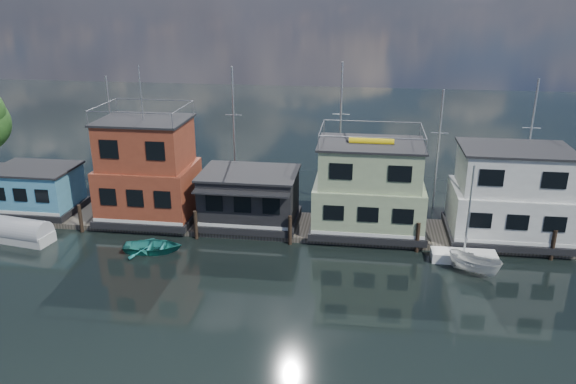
# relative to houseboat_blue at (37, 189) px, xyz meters

# --- Properties ---
(ground) EXTENTS (160.00, 160.00, 0.00)m
(ground) POSITION_rel_houseboat_blue_xyz_m (18.00, -12.00, -2.21)
(ground) COLOR black
(ground) RESTS_ON ground
(dock) EXTENTS (48.00, 5.00, 0.40)m
(dock) POSITION_rel_houseboat_blue_xyz_m (18.00, 0.00, -2.01)
(dock) COLOR #595147
(dock) RESTS_ON ground
(houseboat_blue) EXTENTS (6.40, 4.90, 3.66)m
(houseboat_blue) POSITION_rel_houseboat_blue_xyz_m (0.00, 0.00, 0.00)
(houseboat_blue) COLOR black
(houseboat_blue) RESTS_ON dock
(houseboat_red) EXTENTS (7.40, 5.90, 11.86)m
(houseboat_red) POSITION_rel_houseboat_blue_xyz_m (9.50, 0.00, 1.90)
(houseboat_red) COLOR black
(houseboat_red) RESTS_ON dock
(houseboat_dark) EXTENTS (7.40, 6.10, 4.06)m
(houseboat_dark) POSITION_rel_houseboat_blue_xyz_m (17.50, -0.02, 0.21)
(houseboat_dark) COLOR black
(houseboat_dark) RESTS_ON dock
(houseboat_green) EXTENTS (8.40, 5.90, 7.03)m
(houseboat_green) POSITION_rel_houseboat_blue_xyz_m (26.50, 0.00, 1.34)
(houseboat_green) COLOR black
(houseboat_green) RESTS_ON dock
(houseboat_white) EXTENTS (8.40, 5.90, 6.66)m
(houseboat_white) POSITION_rel_houseboat_blue_xyz_m (36.50, 0.00, 1.33)
(houseboat_white) COLOR black
(houseboat_white) RESTS_ON dock
(pilings) EXTENTS (42.28, 0.28, 2.20)m
(pilings) POSITION_rel_houseboat_blue_xyz_m (17.67, -2.80, -1.11)
(pilings) COLOR #2D2116
(pilings) RESTS_ON ground
(background_masts) EXTENTS (36.40, 0.16, 12.00)m
(background_masts) POSITION_rel_houseboat_blue_xyz_m (22.76, 6.00, 3.35)
(background_masts) COLOR silver
(background_masts) RESTS_ON ground
(dinghy_teal) EXTENTS (4.45, 3.47, 0.84)m
(dinghy_teal) POSITION_rel_houseboat_blue_xyz_m (11.63, -5.38, -1.78)
(dinghy_teal) COLOR #238079
(dinghy_teal) RESTS_ON ground
(tarp_runabout) EXTENTS (4.91, 2.58, 1.90)m
(tarp_runabout) POSITION_rel_houseboat_blue_xyz_m (1.44, -5.00, -1.50)
(tarp_runabout) COLOR beige
(tarp_runabout) RESTS_ON ground
(motorboat) EXTENTS (3.71, 3.06, 1.37)m
(motorboat) POSITION_rel_houseboat_blue_xyz_m (33.44, -5.59, -1.52)
(motorboat) COLOR silver
(motorboat) RESTS_ON ground
(day_sailer) EXTENTS (4.32, 1.47, 6.80)m
(day_sailer) POSITION_rel_houseboat_blue_xyz_m (33.04, -3.82, -1.80)
(day_sailer) COLOR white
(day_sailer) RESTS_ON ground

